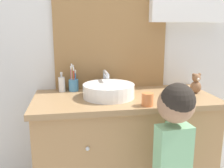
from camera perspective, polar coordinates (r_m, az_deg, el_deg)
wall_back at (r=1.91m, az=2.12°, el=13.96°), size 3.20×0.18×2.50m
vanity_counter at (r=1.82m, az=2.75°, el=-14.83°), size 1.21×0.55×0.79m
sink_basin at (r=1.65m, az=-0.74°, el=-1.39°), size 0.34×0.39×0.15m
toothbrush_holder at (r=1.83m, az=-8.79°, el=0.01°), size 0.07×0.07×0.20m
soap_dispenser at (r=1.82m, az=-11.40°, el=0.02°), size 0.05×0.05×0.14m
child_figure at (r=1.37m, az=13.90°, el=-13.60°), size 0.19×0.47×0.98m
teddy_bear at (r=1.84m, az=18.63°, el=0.06°), size 0.08×0.07×0.14m
drinking_cup at (r=1.48m, az=8.13°, el=-3.51°), size 0.07×0.07×0.08m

